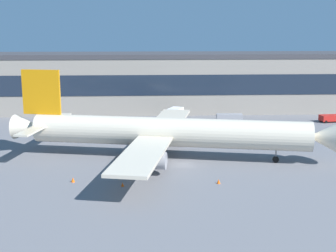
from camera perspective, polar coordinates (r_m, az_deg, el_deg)
name	(u,v)px	position (r m, az deg, el deg)	size (l,w,h in m)	color
ground_plane	(182,165)	(79.57, 1.76, -4.75)	(600.00, 600.00, 0.00)	slate
terminal_building	(167,82)	(129.99, -0.13, 5.39)	(203.29, 16.69, 16.04)	gray
airliner	(164,132)	(82.56, -0.49, -0.73)	(57.15, 49.38, 15.44)	beige
fuel_truck	(173,115)	(114.09, 0.59, 1.35)	(6.08, 8.80, 3.35)	white
pushback_tractor	(330,118)	(121.74, 19.20, 0.95)	(5.12, 3.25, 1.75)	red
belt_loader	(229,117)	(116.32, 7.43, 1.08)	(6.47, 2.29, 1.95)	gray
traffic_cone_0	(123,184)	(69.25, -5.57, -7.12)	(0.47, 0.47, 0.58)	#F2590C
traffic_cone_1	(73,180)	(72.21, -11.53, -6.45)	(0.58, 0.58, 0.72)	#F2590C
traffic_cone_2	(219,181)	(70.53, 6.20, -6.74)	(0.54, 0.54, 0.67)	#F2590C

